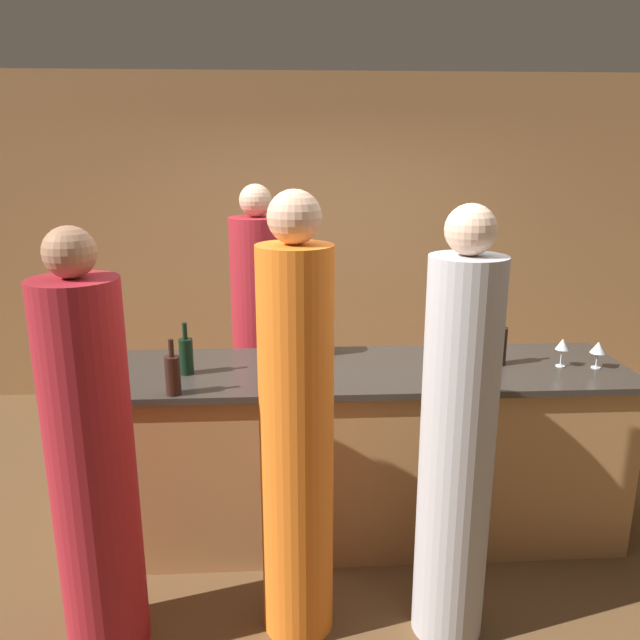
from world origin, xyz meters
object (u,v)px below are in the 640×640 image
(guest_0, at_px, (457,447))
(wine_bottle_1, at_px, (173,374))
(ice_bucket, at_px, (320,337))
(wine_bottle_2, at_px, (500,345))
(guest_2, at_px, (92,466))
(wine_bottle_0, at_px, (186,355))
(bartender, at_px, (259,343))
(guest_1, at_px, (297,438))

(guest_0, height_order, wine_bottle_1, guest_0)
(wine_bottle_1, height_order, ice_bucket, wine_bottle_1)
(guest_0, distance_m, wine_bottle_2, 0.96)
(guest_2, distance_m, wine_bottle_1, 0.59)
(wine_bottle_2, xyz_separation_m, ice_bucket, (-0.99, 0.27, -0.02))
(wine_bottle_0, distance_m, wine_bottle_2, 1.72)
(guest_0, distance_m, ice_bucket, 1.23)
(bartender, height_order, guest_1, guest_1)
(guest_2, xyz_separation_m, ice_bucket, (1.03, 1.09, 0.22))
(bartender, bearing_deg, ice_bucket, 127.89)
(wine_bottle_2, bearing_deg, wine_bottle_1, -168.79)
(ice_bucket, bearing_deg, wine_bottle_0, -156.12)
(ice_bucket, bearing_deg, wine_bottle_2, -15.30)
(guest_0, distance_m, guest_1, 0.70)
(guest_0, bearing_deg, wine_bottle_2, 61.00)
(wine_bottle_2, distance_m, ice_bucket, 1.02)
(bartender, height_order, wine_bottle_1, bartender)
(bartender, xyz_separation_m, guest_2, (-0.64, -1.58, -0.04))
(guest_2, height_order, wine_bottle_2, guest_2)
(ice_bucket, bearing_deg, bartender, 127.89)
(guest_0, relative_size, guest_1, 0.97)
(wine_bottle_2, bearing_deg, guest_1, -146.54)
(guest_2, bearing_deg, bartender, 67.86)
(wine_bottle_0, height_order, wine_bottle_2, wine_bottle_2)
(guest_1, relative_size, wine_bottle_2, 6.93)
(guest_0, relative_size, ice_bucket, 10.27)
(wine_bottle_0, distance_m, ice_bucket, 0.80)
(wine_bottle_2, relative_size, ice_bucket, 1.52)
(wine_bottle_1, height_order, wine_bottle_2, wine_bottle_2)
(ice_bucket, bearing_deg, guest_2, -133.27)
(bartender, xyz_separation_m, wine_bottle_1, (-0.37, -1.11, 0.20))
(guest_2, relative_size, wine_bottle_2, 6.48)
(guest_0, bearing_deg, guest_1, 174.69)
(guest_2, relative_size, wine_bottle_1, 6.70)
(wine_bottle_1, bearing_deg, guest_0, -20.38)
(guest_2, distance_m, wine_bottle_0, 0.85)
(guest_1, bearing_deg, wine_bottle_2, 33.46)
(guest_2, bearing_deg, wine_bottle_0, 69.17)
(guest_1, height_order, wine_bottle_1, guest_1)
(bartender, xyz_separation_m, wine_bottle_0, (-0.35, -0.82, 0.20))
(wine_bottle_1, bearing_deg, guest_1, -34.82)
(wine_bottle_1, xyz_separation_m, ice_bucket, (0.76, 0.62, -0.01))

